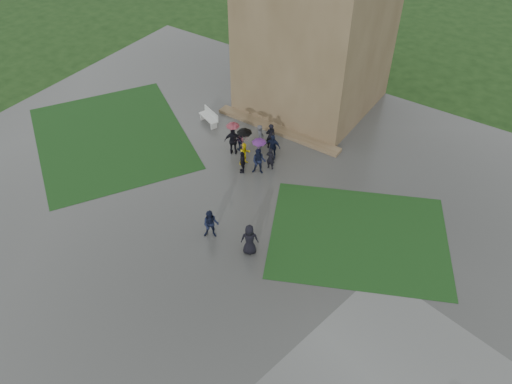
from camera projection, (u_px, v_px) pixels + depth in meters
The scene contains 9 objects.
ground at pixel (170, 228), 26.17m from camera, with size 120.00×120.00×0.00m, color black.
plaza at pixel (194, 206), 27.39m from camera, with size 34.00×34.00×0.02m, color #353532.
lawn_inset_left at pixel (111, 137), 32.14m from camera, with size 11.00×9.00×0.01m, color black.
lawn_inset_right at pixel (359, 236), 25.69m from camera, with size 9.00×7.00×0.01m, color black.
tower_plinth at pixel (277, 130), 32.60m from camera, with size 9.00×0.80×0.22m, color brown.
bench at pixel (209, 117), 32.99m from camera, with size 1.76×1.10×0.98m.
visitor_cluster at pixel (250, 145), 29.63m from camera, with size 3.58×3.80×2.50m.
pedestrian_mid at pixel (211, 224), 25.16m from camera, with size 0.83×0.47×1.70m, color black.
pedestrian_near at pixel (250, 239), 24.33m from camera, with size 0.87×0.60×1.79m, color black.
Camera 1 is at (13.93, -12.50, 18.94)m, focal length 35.00 mm.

